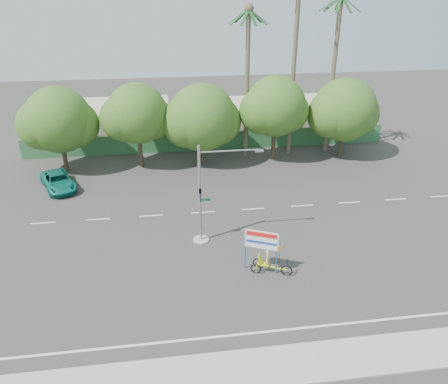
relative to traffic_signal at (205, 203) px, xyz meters
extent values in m
plane|color=#33302D|center=(2.20, -3.98, -2.92)|extent=(120.00, 120.00, 0.00)
cube|color=gray|center=(2.20, -11.48, -2.86)|extent=(50.00, 2.40, 0.12)
cube|color=#336B3D|center=(2.20, 17.52, -1.92)|extent=(38.00, 0.08, 2.00)
cube|color=#C1B099|center=(-7.80, 22.02, -0.92)|extent=(12.00, 8.00, 4.00)
cube|color=#C1B099|center=(10.20, 22.02, -1.12)|extent=(14.00, 8.00, 3.60)
cylinder|color=#473828|center=(-11.80, 14.02, -1.16)|extent=(0.40, 0.40, 3.52)
sphere|color=#2A5017|center=(-11.80, 14.02, 2.04)|extent=(6.00, 6.00, 6.00)
sphere|color=#2A5017|center=(-10.45, 14.32, 1.48)|extent=(4.32, 4.32, 4.32)
sphere|color=#2A5017|center=(-13.15, 13.77, 1.72)|extent=(4.56, 4.56, 4.56)
cylinder|color=#473828|center=(-4.80, 14.02, -1.05)|extent=(0.40, 0.40, 3.74)
sphere|color=#2A5017|center=(-4.80, 14.02, 2.35)|extent=(5.60, 5.60, 5.60)
sphere|color=#2A5017|center=(-3.54, 14.32, 1.76)|extent=(4.03, 4.03, 4.03)
sphere|color=#2A5017|center=(-6.06, 13.77, 2.01)|extent=(4.26, 4.26, 4.26)
cylinder|color=#473828|center=(1.20, 14.02, -1.27)|extent=(0.40, 0.40, 3.30)
sphere|color=#2A5017|center=(1.20, 14.02, 1.73)|extent=(6.40, 6.40, 6.40)
sphere|color=#2A5017|center=(2.64, 14.32, 1.21)|extent=(4.61, 4.61, 4.61)
sphere|color=#2A5017|center=(-0.24, 13.77, 1.43)|extent=(4.86, 4.86, 4.86)
cylinder|color=#473828|center=(8.20, 14.02, -0.98)|extent=(0.40, 0.40, 3.87)
sphere|color=#2A5017|center=(8.20, 14.02, 2.54)|extent=(5.80, 5.80, 5.80)
sphere|color=#2A5017|center=(9.50, 14.32, 1.92)|extent=(4.18, 4.18, 4.18)
sphere|color=#2A5017|center=(6.89, 13.77, 2.19)|extent=(4.41, 4.41, 4.41)
cylinder|color=#473828|center=(15.20, 14.02, -1.20)|extent=(0.40, 0.40, 3.43)
sphere|color=#2A5017|center=(15.20, 14.02, 1.92)|extent=(6.20, 6.20, 6.20)
sphere|color=#2A5017|center=(16.59, 14.32, 1.37)|extent=(4.46, 4.46, 4.46)
sphere|color=#2A5017|center=(13.80, 13.77, 1.61)|extent=(4.71, 4.71, 4.71)
cylinder|color=#70604C|center=(10.20, 15.52, 5.58)|extent=(0.44, 0.44, 17.00)
cylinder|color=#70604C|center=(14.20, 15.52, 4.58)|extent=(0.44, 0.44, 15.00)
cube|color=#1C4C21|center=(15.14, 15.52, 11.42)|extent=(1.91, 0.28, 1.36)
cube|color=#1C4C21|center=(14.92, 16.12, 11.42)|extent=(1.65, 1.44, 1.36)
cube|color=#1C4C21|center=(14.36, 16.44, 11.42)|extent=(0.61, 1.93, 1.36)
cube|color=#1C4C21|center=(13.73, 16.33, 11.42)|extent=(1.20, 1.80, 1.36)
cube|color=#1C4C21|center=(13.31, 15.84, 11.42)|extent=(1.89, 0.92, 1.36)
cube|color=#1C4C21|center=(13.31, 15.19, 11.42)|extent=(1.89, 0.92, 1.36)
cube|color=#1C4C21|center=(13.73, 14.70, 11.42)|extent=(1.20, 1.80, 1.36)
cube|color=#1C4C21|center=(14.36, 14.59, 11.42)|extent=(0.61, 1.93, 1.36)
cube|color=#1C4C21|center=(14.92, 14.91, 11.42)|extent=(1.65, 1.44, 1.36)
cylinder|color=#70604C|center=(5.70, 15.52, 4.08)|extent=(0.44, 0.44, 14.00)
sphere|color=#70604C|center=(5.70, 15.52, 11.08)|extent=(0.90, 0.90, 0.90)
cube|color=#1C4C21|center=(6.64, 15.52, 10.42)|extent=(1.91, 0.28, 1.36)
cube|color=#1C4C21|center=(6.42, 16.12, 10.42)|extent=(1.65, 1.44, 1.36)
cube|color=#1C4C21|center=(5.86, 16.44, 10.42)|extent=(0.61, 1.93, 1.36)
cube|color=#1C4C21|center=(5.23, 16.33, 10.42)|extent=(1.20, 1.80, 1.36)
cube|color=#1C4C21|center=(4.81, 15.84, 10.42)|extent=(1.89, 0.92, 1.36)
cube|color=#1C4C21|center=(4.81, 15.19, 10.42)|extent=(1.89, 0.92, 1.36)
cube|color=#1C4C21|center=(5.23, 14.70, 10.42)|extent=(1.20, 1.80, 1.36)
cube|color=#1C4C21|center=(5.86, 14.59, 10.42)|extent=(0.61, 1.93, 1.36)
cube|color=#1C4C21|center=(6.42, 14.91, 10.42)|extent=(1.65, 1.44, 1.36)
cylinder|color=gray|center=(-0.30, 0.02, -2.87)|extent=(1.10, 1.10, 0.10)
cylinder|color=gray|center=(-0.30, 0.02, 0.58)|extent=(0.18, 0.18, 7.00)
cylinder|color=gray|center=(1.70, 0.02, 3.63)|extent=(4.00, 0.10, 0.10)
cube|color=gray|center=(3.60, 0.02, 3.53)|extent=(0.55, 0.20, 0.12)
imported|color=black|center=(-0.30, -0.20, 0.68)|extent=(0.16, 0.20, 1.00)
cube|color=#14662D|center=(0.05, 0.02, 0.23)|extent=(0.70, 0.04, 0.18)
torus|color=black|center=(4.53, -4.66, -2.59)|extent=(0.71, 0.39, 0.74)
torus|color=black|center=(2.97, -3.60, -2.61)|extent=(0.66, 0.36, 0.69)
torus|color=black|center=(2.71, -4.16, -2.61)|extent=(0.66, 0.36, 0.69)
cube|color=#D2CA12|center=(3.69, -4.27, -2.52)|extent=(1.72, 0.84, 0.07)
cube|color=#D2CA12|center=(2.84, -3.88, -2.59)|extent=(0.33, 0.63, 0.05)
cube|color=#D2CA12|center=(3.29, -4.09, -2.37)|extent=(0.69, 0.65, 0.07)
cube|color=#D2CA12|center=(3.02, -3.96, -2.06)|extent=(0.42, 0.52, 0.59)
cylinder|color=black|center=(4.53, -4.66, -2.15)|extent=(0.04, 0.04, 0.60)
cube|color=black|center=(4.53, -4.66, -1.86)|extent=(0.25, 0.47, 0.04)
imported|color=#CCB284|center=(3.44, -4.16, -1.95)|extent=(0.44, 0.51, 1.18)
cylinder|color=blue|center=(2.14, -3.56, -1.44)|extent=(0.08, 0.08, 2.96)
cylinder|color=blue|center=(3.94, -4.38, -1.44)|extent=(0.08, 0.08, 2.96)
cube|color=white|center=(3.04, -3.97, -0.67)|extent=(1.92, 0.92, 1.21)
cube|color=red|center=(3.02, -4.01, -0.29)|extent=(1.70, 0.79, 0.29)
cube|color=blue|center=(3.02, -4.01, -0.84)|extent=(1.70, 0.79, 0.15)
cylinder|color=black|center=(4.09, -4.45, -1.77)|extent=(0.03, 0.03, 2.30)
cube|color=red|center=(3.74, -4.29, -1.05)|extent=(0.89, 0.42, 0.72)
imported|color=#0F6E5F|center=(-11.74, 10.01, -2.24)|extent=(4.07, 5.40, 1.36)
camera|label=1|loc=(-2.29, -25.76, 13.56)|focal=35.00mm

